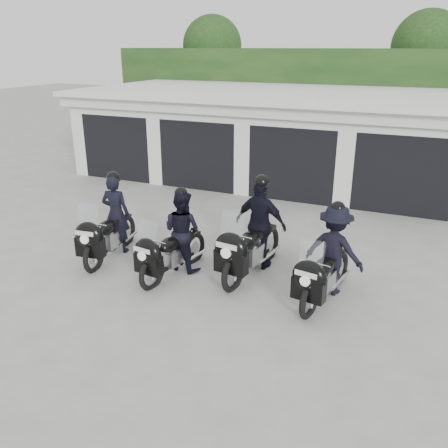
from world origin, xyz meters
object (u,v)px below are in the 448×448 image
at_px(police_bike_a, 110,224).
at_px(police_bike_c, 256,231).
at_px(police_bike_b, 177,237).
at_px(police_bike_d, 330,257).

height_order(police_bike_a, police_bike_c, police_bike_c).
bearing_deg(police_bike_a, police_bike_b, -10.46).
bearing_deg(police_bike_d, police_bike_b, -165.32).
distance_m(police_bike_c, police_bike_d, 1.67).
distance_m(police_bike_b, police_bike_d, 3.07).
xyz_separation_m(police_bike_a, police_bike_b, (1.72, -0.10, 0.01)).
relative_size(police_bike_b, police_bike_d, 0.98).
distance_m(police_bike_a, police_bike_c, 3.23).
bearing_deg(police_bike_c, police_bike_d, -8.53).
height_order(police_bike_c, police_bike_d, police_bike_c).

